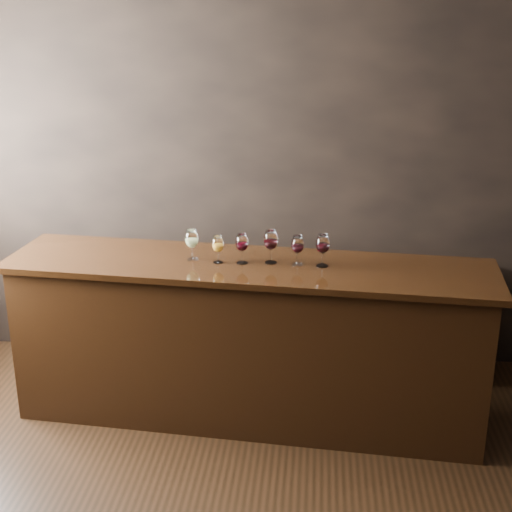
# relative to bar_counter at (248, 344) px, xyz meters

# --- Properties ---
(room_shell) EXTENTS (5.02, 4.52, 2.81)m
(room_shell) POSITION_rel_bar_counter_xyz_m (-0.34, -1.19, 1.28)
(room_shell) COLOR black
(room_shell) RESTS_ON ground
(bar_counter) EXTENTS (3.08, 0.92, 1.06)m
(bar_counter) POSITION_rel_bar_counter_xyz_m (0.00, 0.00, 0.00)
(bar_counter) COLOR black
(bar_counter) RESTS_ON ground
(bar_top) EXTENTS (3.19, 1.00, 0.04)m
(bar_top) POSITION_rel_bar_counter_xyz_m (0.00, 0.00, 0.55)
(bar_top) COLOR black
(bar_top) RESTS_ON bar_counter
(back_bar_shelf) EXTENTS (2.28, 0.40, 0.82)m
(back_bar_shelf) POSITION_rel_bar_counter_xyz_m (0.55, 0.72, -0.12)
(back_bar_shelf) COLOR black
(back_bar_shelf) RESTS_ON ground
(glass_white) EXTENTS (0.09, 0.09, 0.20)m
(glass_white) POSITION_rel_bar_counter_xyz_m (-0.36, 0.04, 0.71)
(glass_white) COLOR white
(glass_white) RESTS_ON bar_top
(glass_amber) EXTENTS (0.08, 0.08, 0.18)m
(glass_amber) POSITION_rel_bar_counter_xyz_m (-0.19, -0.00, 0.69)
(glass_amber) COLOR white
(glass_amber) RESTS_ON bar_top
(glass_red_a) EXTENTS (0.08, 0.08, 0.20)m
(glass_red_a) POSITION_rel_bar_counter_xyz_m (-0.04, 0.00, 0.70)
(glass_red_a) COLOR white
(glass_red_a) RESTS_ON bar_top
(glass_red_b) EXTENTS (0.09, 0.09, 0.22)m
(glass_red_b) POSITION_rel_bar_counter_xyz_m (0.15, 0.02, 0.72)
(glass_red_b) COLOR white
(glass_red_b) RESTS_ON bar_top
(glass_red_c) EXTENTS (0.08, 0.08, 0.19)m
(glass_red_c) POSITION_rel_bar_counter_xyz_m (0.32, -0.00, 0.70)
(glass_red_c) COLOR white
(glass_red_c) RESTS_ON bar_top
(glass_red_d) EXTENTS (0.09, 0.09, 0.21)m
(glass_red_d) POSITION_rel_bar_counter_xyz_m (0.47, -0.01, 0.71)
(glass_red_d) COLOR white
(glass_red_d) RESTS_ON bar_top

